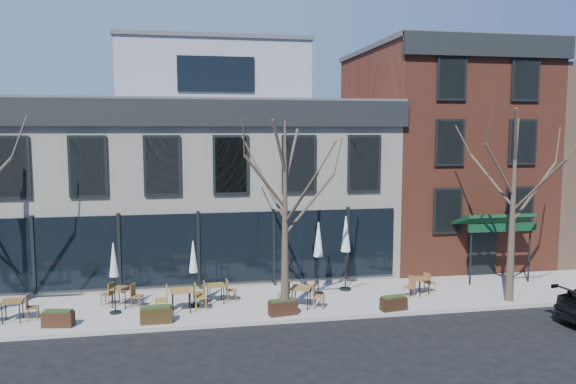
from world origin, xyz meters
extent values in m
plane|color=black|center=(0.00, 0.00, 0.00)|extent=(120.00, 120.00, 0.00)
cube|color=gray|center=(3.25, -2.15, 0.07)|extent=(33.50, 4.70, 0.15)
cube|color=silver|center=(0.00, 5.00, 4.00)|extent=(18.00, 10.00, 8.00)
cube|color=#47474C|center=(0.00, 5.00, 8.05)|extent=(18.30, 10.30, 0.30)
cube|color=black|center=(0.00, -0.12, 7.55)|extent=(18.30, 0.25, 1.10)
cube|color=black|center=(0.00, -0.06, 1.90)|extent=(17.20, 0.12, 3.00)
cube|color=gray|center=(1.00, 6.00, 9.60)|extent=(9.00, 6.50, 3.00)
cube|color=brown|center=(13.00, 5.00, 5.50)|extent=(8.00, 10.00, 11.00)
cube|color=#47474C|center=(13.00, 5.00, 11.05)|extent=(8.20, 10.20, 0.25)
cube|color=black|center=(13.00, -0.12, 10.60)|extent=(8.20, 0.25, 1.00)
cube|color=#0B311A|center=(13.00, -0.85, 2.90)|extent=(3.20, 1.66, 0.67)
cube|color=black|center=(13.00, -0.05, 1.25)|extent=(1.40, 0.10, 2.50)
cone|color=#382B21|center=(3.00, -3.90, 3.67)|extent=(0.34, 0.34, 7.04)
cylinder|color=#382B21|center=(3.95, -3.73, 4.18)|extent=(2.00, 0.46, 2.21)
cylinder|color=#382B21|center=(2.60, -3.04, 4.59)|extent=(0.93, 1.84, 1.91)
cylinder|color=#382B21|center=(2.25, -4.17, 5.04)|extent=(1.61, 0.68, 1.97)
cylinder|color=#382B21|center=(3.40, -4.76, 4.51)|extent=(0.93, 1.83, 2.03)
cone|color=#382B21|center=(12.00, -3.90, 3.89)|extent=(0.34, 0.34, 7.48)
cylinder|color=#382B21|center=(13.01, -3.72, 4.43)|extent=(2.12, 0.48, 2.35)
cylinder|color=#382B21|center=(11.57, -2.99, 4.86)|extent=(0.98, 1.94, 2.03)
cylinder|color=#382B21|center=(11.20, -4.19, 5.35)|extent=(1.71, 0.71, 2.09)
cylinder|color=#382B21|center=(12.42, -4.81, 4.78)|extent=(0.98, 1.94, 2.16)
cube|color=brown|center=(-6.56, -2.93, 0.88)|extent=(0.75, 0.75, 0.04)
cylinder|color=black|center=(-6.81, -3.23, 0.51)|extent=(0.04, 0.04, 0.72)
cylinder|color=black|center=(-6.25, -3.19, 0.51)|extent=(0.04, 0.04, 0.72)
cylinder|color=black|center=(-6.86, -2.67, 0.51)|extent=(0.04, 0.04, 0.72)
cylinder|color=black|center=(-6.30, -2.63, 0.51)|extent=(0.04, 0.04, 0.72)
cube|color=brown|center=(-2.95, -1.86, 0.86)|extent=(0.88, 0.88, 0.04)
cylinder|color=black|center=(-3.31, -2.01, 0.50)|extent=(0.04, 0.04, 0.70)
cylinder|color=black|center=(-2.81, -2.22, 0.50)|extent=(0.04, 0.04, 0.70)
cylinder|color=black|center=(-3.10, -1.51, 0.50)|extent=(0.04, 0.04, 0.70)
cylinder|color=black|center=(-2.60, -1.72, 0.50)|extent=(0.04, 0.04, 0.70)
cube|color=brown|center=(-0.73, -2.91, 0.95)|extent=(0.81, 0.81, 0.04)
cylinder|color=black|center=(-1.02, -3.23, 0.55)|extent=(0.04, 0.04, 0.79)
cylinder|color=black|center=(-0.41, -3.20, 0.55)|extent=(0.04, 0.04, 0.79)
cylinder|color=black|center=(-1.06, -2.62, 0.55)|extent=(0.04, 0.04, 0.79)
cylinder|color=black|center=(-0.44, -2.58, 0.55)|extent=(0.04, 0.04, 0.79)
cube|color=brown|center=(0.59, -2.05, 0.85)|extent=(0.74, 0.74, 0.04)
cylinder|color=black|center=(0.35, -2.34, 0.49)|extent=(0.04, 0.04, 0.69)
cylinder|color=black|center=(0.88, -2.28, 0.49)|extent=(0.04, 0.04, 0.69)
cylinder|color=black|center=(0.29, -1.81, 0.49)|extent=(0.04, 0.04, 0.69)
cylinder|color=black|center=(0.82, -1.75, 0.49)|extent=(0.04, 0.04, 0.69)
cube|color=brown|center=(3.75, -3.24, 0.91)|extent=(0.95, 0.95, 0.04)
cylinder|color=black|center=(3.36, -3.40, 0.52)|extent=(0.04, 0.04, 0.75)
cylinder|color=black|center=(3.90, -3.62, 0.52)|extent=(0.04, 0.04, 0.75)
cylinder|color=black|center=(3.59, -2.86, 0.52)|extent=(0.04, 0.04, 0.75)
cylinder|color=black|center=(4.13, -3.08, 0.52)|extent=(0.04, 0.04, 0.75)
cube|color=brown|center=(8.85, -2.51, 0.82)|extent=(0.84, 0.84, 0.04)
cylinder|color=black|center=(8.71, -2.85, 0.48)|extent=(0.04, 0.04, 0.66)
cylinder|color=black|center=(9.18, -2.65, 0.48)|extent=(0.04, 0.04, 0.66)
cylinder|color=black|center=(8.51, -2.38, 0.48)|extent=(0.04, 0.04, 0.66)
cylinder|color=black|center=(8.98, -2.18, 0.48)|extent=(0.04, 0.04, 0.66)
cylinder|color=black|center=(-3.12, -2.66, 0.18)|extent=(0.42, 0.42, 0.06)
cylinder|color=black|center=(-3.12, -2.66, 1.20)|extent=(0.05, 0.05, 2.10)
cone|color=beige|center=(-3.12, -2.66, 2.16)|extent=(0.34, 0.34, 1.24)
cylinder|color=black|center=(-0.26, -2.37, 0.18)|extent=(0.41, 0.41, 0.06)
cylinder|color=black|center=(-0.26, -2.37, 1.16)|extent=(0.05, 0.05, 2.03)
cone|color=silver|center=(-0.26, -2.37, 2.09)|extent=(0.33, 0.33, 1.20)
cylinder|color=black|center=(4.78, -1.68, 0.18)|extent=(0.48, 0.48, 0.07)
cylinder|color=black|center=(4.78, -1.68, 1.35)|extent=(0.05, 0.05, 2.40)
cone|color=silver|center=(4.78, -1.68, 2.44)|extent=(0.39, 0.39, 1.42)
cylinder|color=black|center=(6.06, -1.27, 0.18)|extent=(0.50, 0.50, 0.07)
cylinder|color=black|center=(6.06, -1.27, 1.41)|extent=(0.06, 0.06, 2.51)
cone|color=silver|center=(6.06, -1.27, 2.55)|extent=(0.41, 0.41, 1.48)
cube|color=#311B10|center=(-4.88, -3.76, 0.41)|extent=(1.08, 0.57, 0.51)
cube|color=#1E3314|center=(-4.88, -3.76, 0.68)|extent=(0.97, 0.48, 0.08)
cube|color=#322410|center=(-1.58, -4.00, 0.42)|extent=(1.09, 0.44, 0.54)
cube|color=#1E3314|center=(-1.58, -4.00, 0.71)|extent=(0.98, 0.35, 0.09)
cube|color=black|center=(2.91, -3.97, 0.41)|extent=(1.08, 0.58, 0.51)
cube|color=#1E3314|center=(2.91, -3.97, 0.68)|extent=(0.97, 0.48, 0.08)
cube|color=black|center=(7.07, -4.20, 0.40)|extent=(1.03, 0.53, 0.49)
cube|color=#1E3314|center=(7.07, -4.20, 0.66)|extent=(0.92, 0.44, 0.08)
camera|label=1|loc=(-0.55, -23.49, 6.85)|focal=35.00mm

